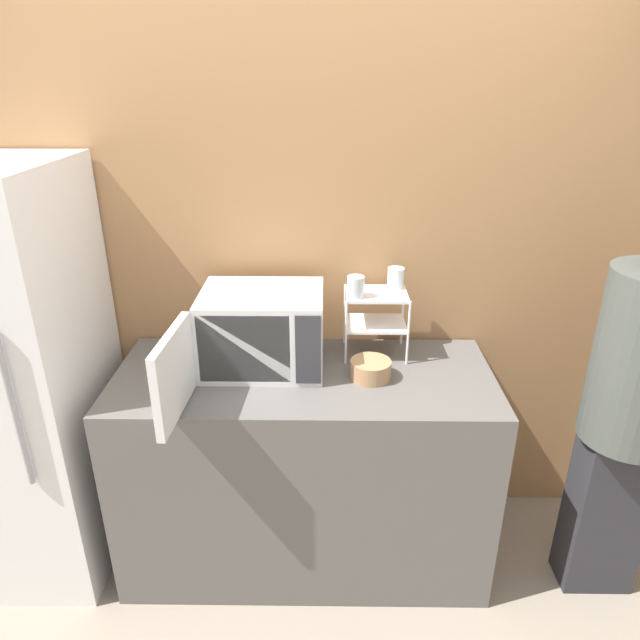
{
  "coord_description": "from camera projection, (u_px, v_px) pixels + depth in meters",
  "views": [
    {
      "loc": [
        0.09,
        -1.69,
        2.06
      ],
      "look_at": [
        0.07,
        0.36,
        1.15
      ],
      "focal_mm": 32.0,
      "sensor_mm": 36.0,
      "label": 1
    }
  ],
  "objects": [
    {
      "name": "ground_plane",
      "position": [
        303.0,
        606.0,
        2.38
      ],
      "size": [
        12.0,
        12.0,
        0.0
      ],
      "primitive_type": "plane",
      "color": "gray"
    },
    {
      "name": "wall_back",
      "position": [
        306.0,
        257.0,
        2.5
      ],
      "size": [
        8.0,
        0.06,
        2.6
      ],
      "color": "#9E7047",
      "rests_on": "ground_plane"
    },
    {
      "name": "counter",
      "position": [
        305.0,
        466.0,
        2.5
      ],
      "size": [
        1.54,
        0.66,
        0.92
      ],
      "color": "#595654",
      "rests_on": "ground_plane"
    },
    {
      "name": "microwave",
      "position": [
        259.0,
        332.0,
        2.3
      ],
      "size": [
        0.54,
        0.75,
        0.32
      ],
      "color": "silver",
      "rests_on": "counter"
    },
    {
      "name": "dish_rack",
      "position": [
        376.0,
        310.0,
        2.4
      ],
      "size": [
        0.27,
        0.21,
        0.28
      ],
      "color": "white",
      "rests_on": "counter"
    },
    {
      "name": "glass_front_left",
      "position": [
        356.0,
        287.0,
        2.31
      ],
      "size": [
        0.07,
        0.07,
        0.09
      ],
      "color": "silver",
      "rests_on": "dish_rack"
    },
    {
      "name": "glass_back_right",
      "position": [
        396.0,
        278.0,
        2.4
      ],
      "size": [
        0.07,
        0.07,
        0.09
      ],
      "color": "silver",
      "rests_on": "dish_rack"
    },
    {
      "name": "bowl",
      "position": [
        371.0,
        370.0,
        2.27
      ],
      "size": [
        0.16,
        0.16,
        0.08
      ],
      "color": "#AD7F56",
      "rests_on": "counter"
    },
    {
      "name": "person",
      "position": [
        633.0,
        401.0,
        2.15
      ],
      "size": [
        0.36,
        0.36,
        1.62
      ],
      "color": "#2D2D33",
      "rests_on": "ground_plane"
    },
    {
      "name": "refrigerator",
      "position": [
        16.0,
        382.0,
        2.33
      ],
      "size": [
        0.63,
        0.7,
        1.76
      ],
      "color": "white",
      "rests_on": "ground_plane"
    }
  ]
}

